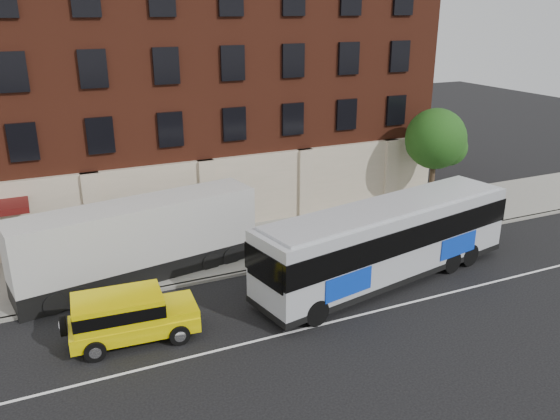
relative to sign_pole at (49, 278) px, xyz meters
name	(u,v)px	position (x,y,z in m)	size (l,w,h in m)	color
ground	(302,337)	(8.50, -6.15, -1.45)	(120.00, 120.00, 0.00)	black
sidewalk	(225,249)	(8.50, 2.85, -1.38)	(60.00, 6.00, 0.15)	gray
kerb	(246,272)	(8.50, -0.15, -1.38)	(60.00, 0.25, 0.15)	gray
lane_line	(297,331)	(8.50, -5.65, -1.45)	(60.00, 0.12, 0.01)	white
building	(177,84)	(8.49, 10.77, 6.13)	(30.00, 12.10, 15.00)	#5A2415
sign_pole	(49,278)	(0.00, 0.00, 0.00)	(0.30, 0.20, 2.50)	gray
street_tree	(436,141)	(22.04, 3.34, 2.96)	(3.60, 3.60, 6.20)	#35261A
city_bus	(387,239)	(14.16, -3.34, 0.57)	(13.67, 5.35, 3.66)	#B1B5BB
yellow_suv	(127,315)	(2.46, -3.59, -0.36)	(5.04, 2.43, 1.90)	yellow
shipping_container	(139,242)	(3.93, 1.42, 0.37)	(11.30, 4.14, 3.69)	black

